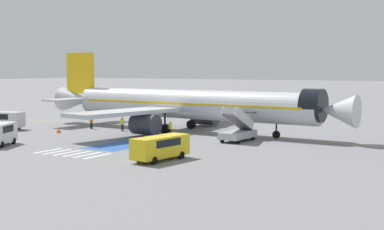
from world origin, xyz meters
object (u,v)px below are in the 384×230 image
(ground_crew_2, at_px, (91,121))
(traffic_cone_0, at_px, (59,130))
(ground_crew_1, at_px, (170,127))
(service_van_0, at_px, (161,146))
(ground_crew_0, at_px, (122,122))
(boarding_stairs_forward, at_px, (238,132))
(service_van_2, at_px, (3,119))
(fuel_tanker, at_px, (225,104))
(airliner, at_px, (185,105))

(ground_crew_2, height_order, traffic_cone_0, ground_crew_2)
(ground_crew_1, bearing_deg, ground_crew_2, -161.91)
(service_van_0, xyz_separation_m, ground_crew_0, (-15.84, 15.18, -0.16))
(boarding_stairs_forward, height_order, service_van_2, boarding_stairs_forward)
(boarding_stairs_forward, relative_size, ground_crew_1, 2.93)
(ground_crew_1, xyz_separation_m, traffic_cone_0, (-13.47, -3.67, -0.71))
(service_van_0, height_order, traffic_cone_0, service_van_0)
(ground_crew_2, bearing_deg, ground_crew_0, -15.43)
(service_van_0, relative_size, ground_crew_2, 3.30)
(fuel_tanker, relative_size, traffic_cone_0, 14.87)
(fuel_tanker, relative_size, ground_crew_2, 5.79)
(boarding_stairs_forward, height_order, traffic_cone_0, boarding_stairs_forward)
(ground_crew_1, distance_m, traffic_cone_0, 13.98)
(service_van_0, bearing_deg, ground_crew_0, -36.55)
(service_van_0, bearing_deg, traffic_cone_0, -17.69)
(ground_crew_0, height_order, ground_crew_2, ground_crew_0)
(airliner, bearing_deg, ground_crew_2, -70.09)
(traffic_cone_0, bearing_deg, ground_crew_0, 44.31)
(service_van_0, height_order, ground_crew_2, service_van_0)
(service_van_0, xyz_separation_m, service_van_2, (-29.83, 8.94, 0.11))
(boarding_stairs_forward, height_order, ground_crew_1, boarding_stairs_forward)
(traffic_cone_0, bearing_deg, ground_crew_1, 15.24)
(airliner, distance_m, service_van_0, 20.96)
(fuel_tanker, height_order, traffic_cone_0, fuel_tanker)
(service_van_0, bearing_deg, ground_crew_1, -52.85)
(boarding_stairs_forward, distance_m, traffic_cone_0, 22.03)
(boarding_stairs_forward, height_order, ground_crew_2, boarding_stairs_forward)
(ground_crew_0, xyz_separation_m, ground_crew_1, (8.04, -1.63, -0.01))
(service_van_0, distance_m, ground_crew_1, 15.63)
(airliner, bearing_deg, traffic_cone_0, -51.53)
(boarding_stairs_forward, distance_m, ground_crew_2, 21.11)
(fuel_tanker, distance_m, ground_crew_2, 27.52)
(ground_crew_1, xyz_separation_m, ground_crew_2, (-12.93, 1.55, -0.04))
(boarding_stairs_forward, bearing_deg, ground_crew_1, -173.79)
(airliner, distance_m, traffic_cone_0, 15.39)
(airliner, relative_size, ground_crew_0, 22.77)
(boarding_stairs_forward, xyz_separation_m, service_van_2, (-30.18, -5.16, 0.36))
(ground_crew_1, bearing_deg, traffic_cone_0, -139.86)
(service_van_0, distance_m, traffic_cone_0, 23.46)
(service_van_0, height_order, service_van_2, service_van_2)
(service_van_2, bearing_deg, ground_crew_0, -81.03)
(ground_crew_0, distance_m, ground_crew_2, 4.90)
(airliner, xyz_separation_m, ground_crew_1, (1.26, -5.24, -2.21))
(service_van_2, bearing_deg, traffic_cone_0, -98.81)
(service_van_2, height_order, ground_crew_0, service_van_2)
(ground_crew_2, bearing_deg, ground_crew_1, -23.22)
(airliner, relative_size, boarding_stairs_forward, 7.86)
(boarding_stairs_forward, relative_size, service_van_0, 0.92)
(airliner, relative_size, service_van_2, 7.61)
(airliner, xyz_separation_m, service_van_0, (9.06, -18.79, -2.04))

